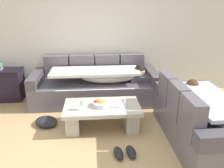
{
  "coord_description": "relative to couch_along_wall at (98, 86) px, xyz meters",
  "views": [
    {
      "loc": [
        0.12,
        -2.71,
        1.92
      ],
      "look_at": [
        0.42,
        1.08,
        0.55
      ],
      "focal_mm": 36.6,
      "sensor_mm": 36.0,
      "label": 1
    }
  ],
  "objects": [
    {
      "name": "ground_plane",
      "position": [
        -0.17,
        -1.63,
        -0.33
      ],
      "size": [
        14.0,
        14.0,
        0.0
      ],
      "primitive_type": "plane",
      "color": "tan"
    },
    {
      "name": "back_wall",
      "position": [
        -0.17,
        0.52,
        1.02
      ],
      "size": [
        9.0,
        0.1,
        2.7
      ],
      "primitive_type": "cube",
      "color": "beige",
      "rests_on": "ground_plane"
    },
    {
      "name": "couch_along_wall",
      "position": [
        0.0,
        0.0,
        0.0
      ],
      "size": [
        2.48,
        0.92,
        0.88
      ],
      "color": "#59535D",
      "rests_on": "ground_plane"
    },
    {
      "name": "couch_near_window",
      "position": [
        1.44,
        -1.54,
        0.01
      ],
      "size": [
        0.92,
        1.78,
        0.88
      ],
      "rotation": [
        0.0,
        0.0,
        1.57
      ],
      "color": "#59535D",
      "rests_on": "ground_plane"
    },
    {
      "name": "coffee_table",
      "position": [
        0.05,
        -1.06,
        -0.09
      ],
      "size": [
        1.2,
        0.68,
        0.38
      ],
      "color": "#BAB6AA",
      "rests_on": "ground_plane"
    },
    {
      "name": "fruit_bowl",
      "position": [
        0.03,
        -1.07,
        0.09
      ],
      "size": [
        0.28,
        0.28,
        0.1
      ],
      "color": "silver",
      "rests_on": "coffee_table"
    },
    {
      "name": "wine_glass_near_left",
      "position": [
        -0.25,
        -1.19,
        0.17
      ],
      "size": [
        0.07,
        0.07,
        0.17
      ],
      "color": "silver",
      "rests_on": "coffee_table"
    },
    {
      "name": "wine_glass_near_right",
      "position": [
        0.38,
        -1.15,
        0.17
      ],
      "size": [
        0.07,
        0.07,
        0.17
      ],
      "color": "silver",
      "rests_on": "coffee_table"
    },
    {
      "name": "open_magazine",
      "position": [
        0.24,
        -1.07,
        0.06
      ],
      "size": [
        0.32,
        0.27,
        0.01
      ],
      "primitive_type": "cube",
      "rotation": [
        0.0,
        0.0,
        -0.25
      ],
      "color": "white",
      "rests_on": "coffee_table"
    },
    {
      "name": "side_cabinet",
      "position": [
        -1.9,
        0.22,
        -0.01
      ],
      "size": [
        0.72,
        0.44,
        0.64
      ],
      "color": "black",
      "rests_on": "ground_plane"
    },
    {
      "name": "pair_of_shoes",
      "position": [
        0.32,
        -1.82,
        -0.28
      ],
      "size": [
        0.32,
        0.3,
        0.09
      ],
      "color": "black",
      "rests_on": "ground_plane"
    },
    {
      "name": "crumpled_garment",
      "position": [
        -0.87,
        -0.92,
        -0.27
      ],
      "size": [
        0.51,
        0.5,
        0.12
      ],
      "primitive_type": "ellipsoid",
      "rotation": [
        0.0,
        0.0,
        2.42
      ],
      "color": "#232328",
      "rests_on": "ground_plane"
    }
  ]
}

